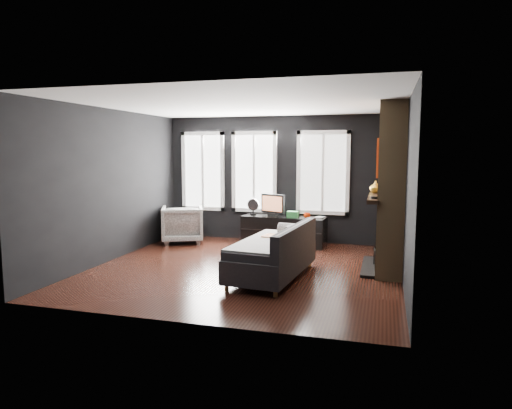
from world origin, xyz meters
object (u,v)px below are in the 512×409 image
(mug, at_px, (307,215))
(media_console, at_px, (284,230))
(monitor, at_px, (273,204))
(mantel_vase, at_px, (376,187))
(armchair, at_px, (182,222))
(sofa, at_px, (272,251))
(book, at_px, (316,212))

(mug, bearing_deg, media_console, 166.21)
(monitor, relative_size, mantel_vase, 2.74)
(armchair, distance_m, media_console, 2.18)
(sofa, bearing_deg, monitor, 109.30)
(sofa, distance_m, armchair, 3.30)
(monitor, bearing_deg, mantel_vase, -3.20)
(armchair, xyz_separation_m, mantel_vase, (4.00, -0.70, 0.90))
(media_console, distance_m, book, 0.78)
(media_console, relative_size, book, 7.57)
(sofa, xyz_separation_m, mug, (0.15, 2.37, 0.24))
(mug, bearing_deg, armchair, -175.08)
(armchair, distance_m, book, 2.85)
(monitor, bearing_deg, book, 26.45)
(sofa, bearing_deg, book, 88.93)
(mug, distance_m, book, 0.23)
(book, height_order, mantel_vase, mantel_vase)
(monitor, bearing_deg, sofa, -53.24)
(monitor, height_order, mantel_vase, mantel_vase)
(armchair, distance_m, mantel_vase, 4.16)
(media_console, xyz_separation_m, book, (0.66, 0.04, 0.41))
(sofa, distance_m, monitor, 2.59)
(media_console, bearing_deg, book, 7.84)
(mug, xyz_separation_m, book, (0.16, 0.17, 0.05))
(mantel_vase, bearing_deg, armchair, 170.11)
(monitor, distance_m, book, 0.92)
(mug, bearing_deg, sofa, -93.58)
(mug, bearing_deg, mantel_vase, -34.53)
(armchair, height_order, media_console, armchair)
(book, distance_m, mantel_vase, 1.73)
(armchair, height_order, monitor, monitor)
(sofa, relative_size, media_console, 1.13)
(mug, height_order, mantel_vase, mantel_vase)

